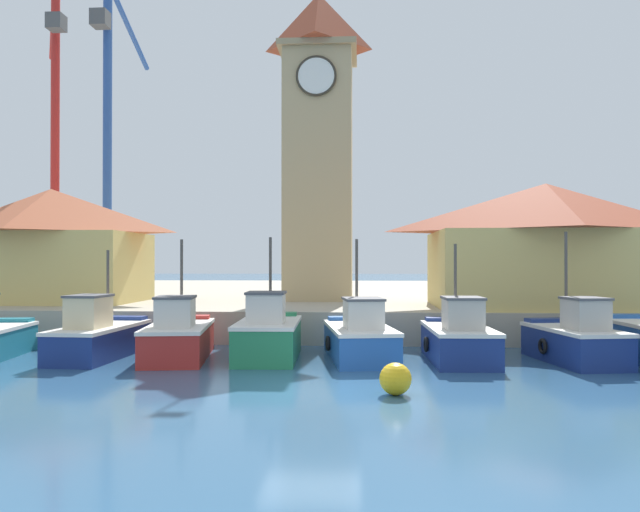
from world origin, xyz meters
TOP-DOWN VIEW (x-y plane):
  - ground_plane at (0.00, 0.00)m, footprint 300.00×300.00m
  - quay_wharf at (0.00, 28.38)m, footprint 120.00×40.00m
  - fishing_boat_left_outer at (-7.63, 4.92)m, footprint 2.01×4.84m
  - fishing_boat_left_inner at (-4.86, 4.86)m, footprint 2.59×4.88m
  - fishing_boat_mid_left at (-1.85, 5.10)m, footprint 2.22×4.53m
  - fishing_boat_center at (1.21, 5.20)m, footprint 2.70×5.07m
  - fishing_boat_mid_right at (4.46, 4.98)m, footprint 2.15×4.51m
  - fishing_boat_right_inner at (8.15, 4.89)m, footprint 2.51×4.36m
  - clock_tower at (-0.91, 16.28)m, footprint 3.92×3.92m
  - warehouse_left at (-13.81, 13.68)m, footprint 8.86×5.95m
  - warehouse_right at (9.27, 11.82)m, footprint 9.90×6.79m
  - port_crane_near at (-18.75, 23.82)m, footprint 4.75×8.01m
  - port_crane_far at (-14.83, 23.13)m, footprint 2.00×10.76m
  - mooring_buoy at (2.10, -0.38)m, footprint 0.79×0.79m

SIDE VIEW (x-z plane):
  - ground_plane at x=0.00m, z-range 0.00..0.00m
  - mooring_buoy at x=2.10m, z-range 0.00..0.79m
  - quay_wharf at x=0.00m, z-range 0.00..1.30m
  - fishing_boat_center at x=1.21m, z-range -1.31..2.74m
  - fishing_boat_left_outer at x=-7.63m, z-range -1.11..2.56m
  - fishing_boat_mid_right at x=4.46m, z-range -1.20..2.66m
  - fishing_boat_left_inner at x=-4.86m, z-range -1.28..2.76m
  - fishing_boat_right_inner at x=8.15m, z-range -1.39..2.87m
  - fishing_boat_mid_left at x=-1.85m, z-range -1.26..2.85m
  - warehouse_right at x=9.27m, z-range 1.37..6.72m
  - warehouse_left at x=-13.81m, z-range 1.38..6.88m
  - port_crane_far at x=-14.83m, z-range -0.67..19.37m
  - port_crane_near at x=-18.75m, z-range -1.37..20.31m
  - clock_tower at x=-0.91m, z-range 0.89..18.32m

